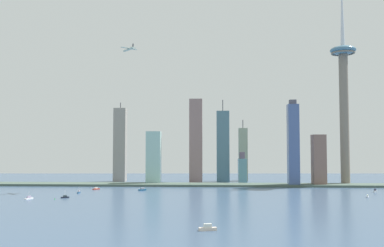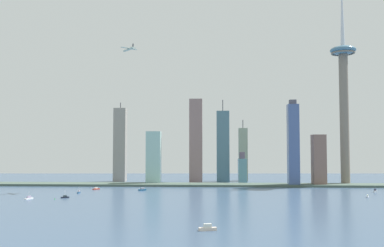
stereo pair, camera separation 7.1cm
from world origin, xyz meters
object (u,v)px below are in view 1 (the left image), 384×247
(skyscraper_0, at_px, (154,158))
(boat_0, at_px, (208,228))
(observation_tower, at_px, (344,85))
(boat_5, at_px, (29,198))
(skyscraper_4, at_px, (293,144))
(airplane, at_px, (129,49))
(skyscraper_7, at_px, (242,170))
(skyscraper_6, at_px, (243,154))
(boat_2, at_px, (96,189))
(skyscraper_3, at_px, (196,141))
(boat_7, at_px, (65,197))
(boat_4, at_px, (375,191))
(skyscraper_5, at_px, (120,145))
(boat_1, at_px, (142,189))
(boat_3, at_px, (79,192))
(skyscraper_2, at_px, (319,160))
(skyscraper_1, at_px, (223,146))
(channel_buoy_0, at_px, (55,199))
(boat_6, at_px, (368,196))

(skyscraper_0, height_order, boat_0, skyscraper_0)
(observation_tower, xyz_separation_m, boat_5, (-447.23, -207.38, -166.42))
(skyscraper_4, distance_m, airplane, 303.33)
(skyscraper_4, bearing_deg, skyscraper_7, 147.17)
(skyscraper_6, distance_m, boat_2, 291.34)
(skyscraper_3, relative_size, airplane, 6.12)
(observation_tower, relative_size, boat_7, 35.92)
(skyscraper_0, bearing_deg, skyscraper_4, -6.50)
(boat_4, height_order, boat_7, boat_4)
(skyscraper_5, height_order, boat_0, skyscraper_5)
(boat_1, height_order, boat_2, boat_1)
(boat_0, distance_m, boat_3, 307.47)
(airplane, bearing_deg, skyscraper_7, -103.06)
(skyscraper_2, height_order, boat_7, skyscraper_2)
(skyscraper_1, xyz_separation_m, boat_1, (-122.48, -155.77, -63.29))
(skyscraper_2, bearing_deg, boat_1, -163.61)
(skyscraper_6, bearing_deg, skyscraper_1, -148.38)
(skyscraper_1, relative_size, skyscraper_2, 1.79)
(observation_tower, bearing_deg, boat_5, -155.12)
(skyscraper_7, relative_size, channel_buoy_0, 30.86)
(channel_buoy_0, bearing_deg, observation_tower, 26.62)
(boat_0, distance_m, boat_1, 304.10)
(boat_5, bearing_deg, boat_1, 153.81)
(boat_2, distance_m, boat_4, 403.36)
(skyscraper_0, relative_size, skyscraper_1, 0.60)
(skyscraper_1, height_order, boat_5, skyscraper_1)
(skyscraper_3, xyz_separation_m, boat_4, (257.48, -144.30, -72.95))
(skyscraper_0, xyz_separation_m, skyscraper_4, (231.62, -26.38, 22.85))
(airplane, bearing_deg, skyscraper_5, -26.11)
(skyscraper_7, relative_size, boat_5, 4.65)
(skyscraper_3, xyz_separation_m, boat_7, (-155.84, -226.86, -73.65))
(boat_1, relative_size, airplane, 0.47)
(observation_tower, xyz_separation_m, skyscraper_2, (-48.60, -19.13, -125.93))
(boat_3, distance_m, airplane, 227.67)
(boat_4, bearing_deg, airplane, -38.09)
(skyscraper_3, xyz_separation_m, boat_6, (224.59, -204.82, -73.55))
(skyscraper_2, xyz_separation_m, skyscraper_3, (-203.14, 53.16, 32.97))
(boat_7, relative_size, airplane, 0.41)
(boat_2, bearing_deg, skyscraper_0, 176.58)
(skyscraper_3, xyz_separation_m, skyscraper_4, (160.61, -60.93, -6.91))
(boat_3, height_order, channel_buoy_0, boat_3)
(boat_2, relative_size, boat_6, 1.46)
(skyscraper_1, xyz_separation_m, airplane, (-148.46, -136.00, 149.59))
(skyscraper_1, relative_size, boat_0, 10.61)
(skyscraper_0, bearing_deg, channel_buoy_0, -113.94)
(skyscraper_5, xyz_separation_m, boat_4, (399.01, -167.02, -65.97))
(observation_tower, xyz_separation_m, airplane, (-351.25, -80.71, 46.58))
(skyscraper_5, height_order, boat_1, skyscraper_5)
(skyscraper_6, distance_m, boat_6, 289.00)
(observation_tower, bearing_deg, skyscraper_7, 171.95)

